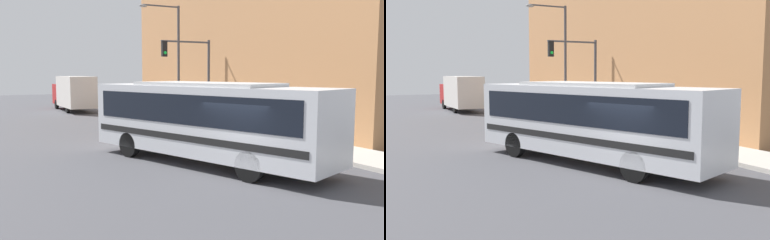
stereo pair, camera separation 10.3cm
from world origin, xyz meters
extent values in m
plane|color=#47474C|center=(0.00, 0.00, 0.00)|extent=(120.00, 120.00, 0.00)
cube|color=#B7B2A8|center=(5.93, 20.00, 0.09)|extent=(2.85, 70.00, 0.17)
cube|color=#B27A4C|center=(10.35, 14.44, 6.20)|extent=(6.00, 26.87, 12.40)
cube|color=silver|center=(-0.06, 2.64, 1.72)|extent=(5.80, 10.68, 2.56)
cube|color=black|center=(-0.06, 2.64, 2.18)|extent=(5.57, 9.90, 1.08)
cube|color=black|center=(-0.06, 2.64, 1.15)|extent=(5.70, 10.30, 0.24)
cube|color=silver|center=(-0.06, 2.64, 3.05)|extent=(4.09, 6.18, 0.16)
cylinder|color=black|center=(-0.01, 6.06, 0.51)|extent=(0.60, 1.06, 1.02)
cylinder|color=black|center=(-2.19, 5.32, 0.51)|extent=(0.60, 1.06, 1.02)
cylinder|color=black|center=(1.96, 0.30, 0.51)|extent=(0.60, 1.06, 1.02)
cylinder|color=black|center=(-0.22, -0.44, 0.51)|extent=(0.60, 1.06, 1.02)
cube|color=silver|center=(0.74, 27.27, 1.80)|extent=(2.29, 6.05, 2.70)
cube|color=#B21919|center=(0.74, 31.47, 1.41)|extent=(2.18, 2.35, 1.91)
cylinder|color=black|center=(-0.26, 31.05, 0.45)|extent=(0.25, 0.90, 0.90)
cylinder|color=black|center=(-0.26, 26.14, 0.45)|extent=(0.25, 0.90, 0.90)
cylinder|color=red|center=(5.10, 5.74, 0.45)|extent=(0.25, 0.25, 0.54)
sphere|color=red|center=(5.10, 5.74, 0.79)|extent=(0.24, 0.24, 0.24)
cylinder|color=red|center=(5.10, 5.60, 0.47)|extent=(0.11, 0.15, 0.11)
cylinder|color=#47474C|center=(5.25, 11.48, 2.82)|extent=(0.16, 0.16, 5.30)
cylinder|color=#47474C|center=(3.65, 11.48, 5.32)|extent=(3.20, 0.11, 0.11)
cube|color=black|center=(2.25, 11.48, 4.87)|extent=(0.30, 0.24, 0.90)
sphere|color=#19D83F|center=(2.25, 11.34, 4.64)|extent=(0.18, 0.18, 0.18)
cylinder|color=#47474C|center=(5.10, 10.79, 0.69)|extent=(0.06, 0.06, 1.03)
cylinder|color=#4C4C51|center=(5.10, 10.79, 1.32)|extent=(0.14, 0.14, 0.22)
cylinder|color=#47474C|center=(5.35, 15.85, 4.14)|extent=(0.18, 0.18, 7.94)
cylinder|color=#47474C|center=(4.04, 15.85, 8.01)|extent=(2.63, 0.11, 0.11)
ellipsoid|color=gray|center=(2.72, 15.85, 7.93)|extent=(0.56, 0.28, 0.20)
cylinder|color=#23283D|center=(6.42, 15.15, 0.55)|extent=(0.28, 0.28, 0.75)
cylinder|color=beige|center=(6.42, 15.15, 1.23)|extent=(0.34, 0.34, 0.62)
sphere|color=tan|center=(6.42, 15.15, 1.64)|extent=(0.20, 0.20, 0.20)
camera|label=1|loc=(-8.19, -11.39, 3.50)|focal=40.00mm
camera|label=2|loc=(-8.10, -11.44, 3.50)|focal=40.00mm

